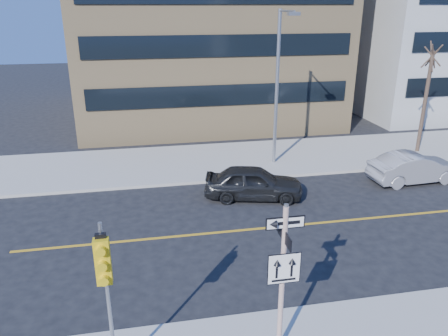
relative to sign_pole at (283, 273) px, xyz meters
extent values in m
plane|color=black|center=(0.00, 2.51, -2.44)|extent=(120.00, 120.00, 0.00)
cylinder|color=white|center=(0.00, 0.01, -0.29)|extent=(0.13, 0.13, 4.00)
cylinder|color=gray|center=(0.00, 0.01, 1.74)|extent=(0.10, 0.10, 0.06)
cube|color=black|center=(0.00, 0.01, 1.31)|extent=(0.92, 0.03, 0.30)
cube|color=black|center=(0.00, 0.01, 0.96)|extent=(0.03, 0.92, 0.30)
cube|color=white|center=(0.00, -0.07, 0.16)|extent=(0.80, 0.03, 0.80)
cylinder|color=gray|center=(-4.00, 0.01, -0.29)|extent=(0.09, 0.09, 4.00)
cube|color=yellow|center=(-4.00, -0.19, 0.91)|extent=(0.32, 0.22, 1.05)
sphere|color=#8C0705|center=(-4.00, -0.31, 1.26)|extent=(0.17, 0.17, 0.17)
sphere|color=black|center=(-4.00, -0.31, 0.91)|extent=(0.17, 0.17, 0.17)
sphere|color=black|center=(-4.00, -0.31, 0.56)|extent=(0.17, 0.17, 0.17)
imported|color=black|center=(1.78, 9.44, -1.68)|extent=(2.75, 4.72, 1.51)
imported|color=gray|center=(10.11, 9.80, -1.69)|extent=(1.81, 4.59, 1.49)
cylinder|color=gray|center=(4.00, 13.51, 1.71)|extent=(0.18, 0.18, 8.00)
cylinder|color=gray|center=(4.00, 12.51, 5.61)|extent=(0.10, 2.20, 0.10)
cube|color=gray|center=(4.00, 11.51, 5.51)|extent=(0.55, 0.30, 0.16)
cylinder|color=#3A2C22|center=(13.00, 13.81, 0.61)|extent=(0.22, 0.22, 5.80)
camera|label=1|loc=(-3.00, -8.30, 5.91)|focal=35.00mm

